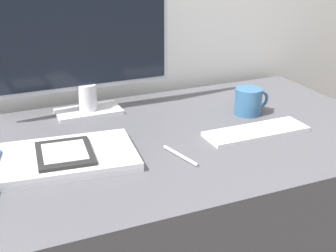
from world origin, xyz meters
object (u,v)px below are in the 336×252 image
Objects in this scene: ereader at (65,153)px; laptop at (67,157)px; coffee_mug at (249,101)px; keyboard at (256,131)px; pen at (181,156)px; monitor at (83,34)px.

laptop is at bearing 50.91° from ereader.
keyboard is at bearing -114.32° from coffee_mug.
pen is at bearing -19.20° from laptop.
coffee_mug is at bearing -24.24° from monitor.
keyboard is at bearing 11.17° from pen.
monitor is at bearing 138.32° from keyboard.
coffee_mug is at bearing 9.83° from laptop.
laptop is 0.02m from ereader.
coffee_mug reaches higher than ereader.
keyboard is 0.27m from pen.
pen is at bearing -17.03° from ereader.
laptop is 3.09× the size of coffee_mug.
keyboard is at bearing -3.48° from ereader.
pen is at bearing -71.65° from monitor.
laptop is at bearing 160.80° from pen.
monitor is at bearing 66.16° from ereader.
pen is at bearing -168.83° from keyboard.
monitor reaches higher than pen.
monitor is 0.56m from coffee_mug.
ereader is 0.29m from pen.
laptop reaches higher than pen.
monitor is 0.59m from keyboard.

